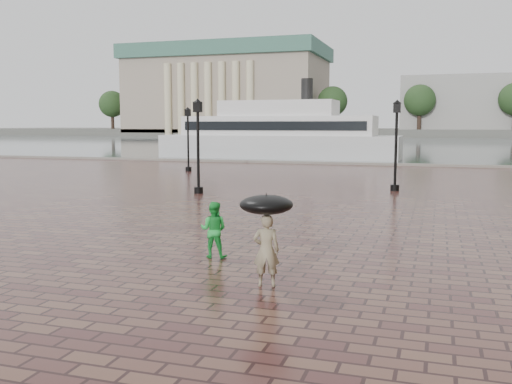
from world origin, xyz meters
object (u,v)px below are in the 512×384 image
(street_lamps, at_px, (252,142))
(ferry_near, at_px, (279,135))
(adult_pedestrian, at_px, (266,250))
(child_pedestrian, at_px, (214,230))

(street_lamps, height_order, ferry_near, ferry_near)
(street_lamps, bearing_deg, adult_pedestrian, -71.08)
(ferry_near, bearing_deg, child_pedestrian, -76.10)
(street_lamps, xyz_separation_m, child_pedestrian, (4.75, -17.61, -1.62))
(street_lamps, bearing_deg, child_pedestrian, -74.91)
(child_pedestrian, height_order, ferry_near, ferry_near)
(adult_pedestrian, relative_size, ferry_near, 0.06)
(street_lamps, height_order, child_pedestrian, street_lamps)
(adult_pedestrian, height_order, ferry_near, ferry_near)
(adult_pedestrian, bearing_deg, street_lamps, -87.24)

